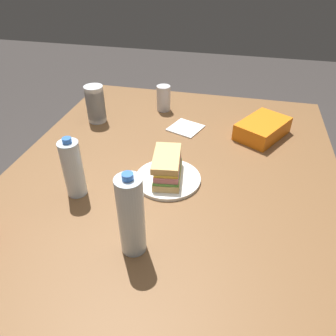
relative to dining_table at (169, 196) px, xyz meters
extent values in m
plane|color=#383330|center=(0.00, 0.00, -0.65)|extent=(8.00, 8.00, 0.00)
cube|color=brown|center=(0.00, 0.00, 0.05)|extent=(1.57, 1.20, 0.04)
cylinder|color=brown|center=(0.70, -0.52, -0.31)|extent=(0.07, 0.07, 0.68)
cylinder|color=brown|center=(0.70, 0.52, -0.31)|extent=(0.07, 0.07, 0.68)
cylinder|color=white|center=(0.00, 0.01, 0.08)|extent=(0.23, 0.23, 0.01)
cube|color=#DBB26B|center=(0.00, 0.01, 0.10)|extent=(0.18, 0.11, 0.02)
cube|color=#599E3F|center=(0.00, 0.01, 0.11)|extent=(0.17, 0.11, 0.01)
cube|color=#C6727A|center=(0.00, 0.01, 0.13)|extent=(0.17, 0.10, 0.02)
cube|color=yellow|center=(0.00, 0.01, 0.14)|extent=(0.16, 0.10, 0.01)
cube|color=#DBB26B|center=(0.01, 0.01, 0.16)|extent=(0.18, 0.11, 0.02)
cube|color=orange|center=(0.39, -0.32, 0.11)|extent=(0.27, 0.25, 0.07)
cylinder|color=silver|center=(-0.32, 0.03, 0.19)|extent=(0.07, 0.07, 0.24)
cylinder|color=blue|center=(-0.32, 0.03, 0.32)|extent=(0.03, 0.03, 0.02)
cylinder|color=silver|center=(0.37, 0.42, 0.12)|extent=(0.08, 0.08, 0.09)
cylinder|color=silver|center=(0.37, 0.42, 0.14)|extent=(0.08, 0.08, 0.09)
cylinder|color=silver|center=(0.37, 0.42, 0.16)|extent=(0.08, 0.08, 0.09)
cylinder|color=silver|center=(0.37, 0.42, 0.18)|extent=(0.08, 0.08, 0.09)
cylinder|color=silver|center=(0.37, 0.42, 0.19)|extent=(0.08, 0.08, 0.09)
cylinder|color=silver|center=(-0.13, 0.28, 0.17)|extent=(0.06, 0.06, 0.20)
cylinder|color=blue|center=(-0.13, 0.28, 0.28)|extent=(0.03, 0.03, 0.02)
cylinder|color=silver|center=(0.55, 0.15, 0.14)|extent=(0.07, 0.07, 0.12)
cube|color=white|center=(0.38, 0.01, 0.08)|extent=(0.17, 0.17, 0.01)
camera|label=1|loc=(-0.87, -0.20, 0.78)|focal=34.56mm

